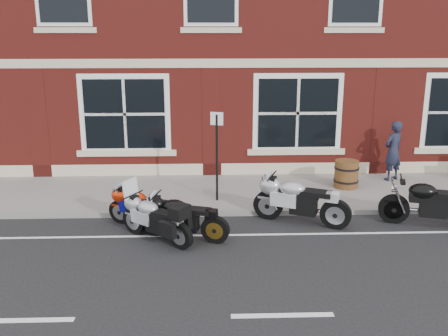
{
  "coord_description": "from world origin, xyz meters",
  "views": [
    {
      "loc": [
        -1.15,
        -9.82,
        4.24
      ],
      "look_at": [
        -0.75,
        1.6,
        1.13
      ],
      "focal_mm": 40.0,
      "sensor_mm": 36.0,
      "label": 1
    }
  ],
  "objects_px": {
    "barrel_planter": "(346,174)",
    "moto_touring_silver": "(155,217)",
    "moto_sport_red": "(144,207)",
    "moto_sport_black": "(183,216)",
    "moto_naked_black": "(429,201)",
    "pedestrian_left": "(393,151)",
    "parking_sign": "(217,150)",
    "moto_sport_silver": "(300,199)"
  },
  "relations": [
    {
      "from": "barrel_planter",
      "to": "moto_touring_silver",
      "type": "bearing_deg",
      "value": -147.16
    },
    {
      "from": "barrel_planter",
      "to": "moto_sport_red",
      "type": "bearing_deg",
      "value": -155.09
    },
    {
      "from": "moto_sport_black",
      "to": "moto_naked_black",
      "type": "distance_m",
      "value": 5.52
    },
    {
      "from": "moto_sport_black",
      "to": "pedestrian_left",
      "type": "height_order",
      "value": "pedestrian_left"
    },
    {
      "from": "moto_touring_silver",
      "to": "moto_sport_black",
      "type": "height_order",
      "value": "moto_touring_silver"
    },
    {
      "from": "moto_sport_red",
      "to": "pedestrian_left",
      "type": "distance_m",
      "value": 7.43
    },
    {
      "from": "moto_sport_black",
      "to": "parking_sign",
      "type": "distance_m",
      "value": 2.46
    },
    {
      "from": "moto_sport_black",
      "to": "pedestrian_left",
      "type": "xyz_separation_m",
      "value": [
        5.83,
        3.79,
        0.47
      ]
    },
    {
      "from": "parking_sign",
      "to": "barrel_planter",
      "type": "bearing_deg",
      "value": 31.94
    },
    {
      "from": "moto_sport_black",
      "to": "moto_sport_silver",
      "type": "distance_m",
      "value": 2.75
    },
    {
      "from": "moto_sport_black",
      "to": "pedestrian_left",
      "type": "relative_size",
      "value": 1.11
    },
    {
      "from": "moto_sport_black",
      "to": "moto_naked_black",
      "type": "relative_size",
      "value": 0.87
    },
    {
      "from": "barrel_planter",
      "to": "moto_sport_black",
      "type": "bearing_deg",
      "value": -144.2
    },
    {
      "from": "moto_sport_silver",
      "to": "parking_sign",
      "type": "distance_m",
      "value": 2.44
    },
    {
      "from": "moto_touring_silver",
      "to": "parking_sign",
      "type": "xyz_separation_m",
      "value": [
        1.34,
        2.19,
        0.91
      ]
    },
    {
      "from": "moto_sport_red",
      "to": "moto_naked_black",
      "type": "relative_size",
      "value": 0.79
    },
    {
      "from": "moto_sport_red",
      "to": "moto_sport_silver",
      "type": "relative_size",
      "value": 0.82
    },
    {
      "from": "moto_sport_red",
      "to": "barrel_planter",
      "type": "xyz_separation_m",
      "value": [
        5.24,
        2.43,
        0.01
      ]
    },
    {
      "from": "moto_sport_red",
      "to": "moto_sport_black",
      "type": "relative_size",
      "value": 0.9
    },
    {
      "from": "moto_sport_red",
      "to": "moto_naked_black",
      "type": "distance_m",
      "value": 6.4
    },
    {
      "from": "moto_sport_black",
      "to": "barrel_planter",
      "type": "distance_m",
      "value": 5.34
    },
    {
      "from": "moto_sport_red",
      "to": "moto_sport_silver",
      "type": "height_order",
      "value": "moto_sport_silver"
    },
    {
      "from": "moto_touring_silver",
      "to": "moto_naked_black",
      "type": "height_order",
      "value": "moto_touring_silver"
    },
    {
      "from": "barrel_planter",
      "to": "parking_sign",
      "type": "relative_size",
      "value": 0.33
    },
    {
      "from": "moto_naked_black",
      "to": "parking_sign",
      "type": "height_order",
      "value": "parking_sign"
    },
    {
      "from": "moto_touring_silver",
      "to": "parking_sign",
      "type": "distance_m",
      "value": 2.73
    },
    {
      "from": "pedestrian_left",
      "to": "barrel_planter",
      "type": "height_order",
      "value": "pedestrian_left"
    },
    {
      "from": "moto_sport_silver",
      "to": "pedestrian_left",
      "type": "bearing_deg",
      "value": -22.19
    },
    {
      "from": "moto_sport_silver",
      "to": "moto_naked_black",
      "type": "distance_m",
      "value": 2.88
    },
    {
      "from": "pedestrian_left",
      "to": "moto_touring_silver",
      "type": "bearing_deg",
      "value": 1.01
    },
    {
      "from": "moto_sport_silver",
      "to": "moto_naked_black",
      "type": "bearing_deg",
      "value": -70.28
    },
    {
      "from": "moto_sport_red",
      "to": "parking_sign",
      "type": "relative_size",
      "value": 0.77
    },
    {
      "from": "moto_sport_silver",
      "to": "pedestrian_left",
      "type": "distance_m",
      "value": 4.4
    },
    {
      "from": "parking_sign",
      "to": "moto_naked_black",
      "type": "bearing_deg",
      "value": -2.08
    },
    {
      "from": "moto_naked_black",
      "to": "barrel_planter",
      "type": "distance_m",
      "value": 2.83
    },
    {
      "from": "moto_sport_black",
      "to": "moto_touring_silver",
      "type": "bearing_deg",
      "value": 112.63
    },
    {
      "from": "moto_touring_silver",
      "to": "moto_sport_black",
      "type": "xyz_separation_m",
      "value": [
        0.58,
        0.04,
        -0.01
      ]
    },
    {
      "from": "moto_touring_silver",
      "to": "barrel_planter",
      "type": "xyz_separation_m",
      "value": [
        4.91,
        3.17,
        -0.02
      ]
    },
    {
      "from": "moto_naked_black",
      "to": "pedestrian_left",
      "type": "bearing_deg",
      "value": 11.28
    },
    {
      "from": "barrel_planter",
      "to": "moto_sport_silver",
      "type": "bearing_deg",
      "value": -126.43
    },
    {
      "from": "parking_sign",
      "to": "pedestrian_left",
      "type": "bearing_deg",
      "value": 34.58
    },
    {
      "from": "moto_sport_silver",
      "to": "parking_sign",
      "type": "height_order",
      "value": "parking_sign"
    }
  ]
}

